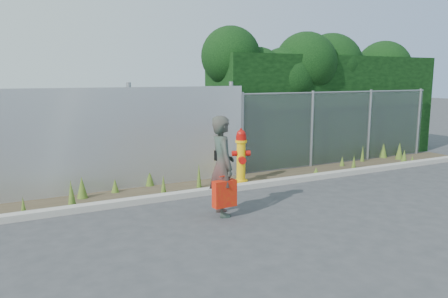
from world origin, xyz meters
name	(u,v)px	position (x,y,z in m)	size (l,w,h in m)	color
ground	(276,215)	(0.00, 0.00, 0.00)	(80.00, 80.00, 0.00)	#38383A
curb	(228,189)	(0.00, 1.80, 0.06)	(16.00, 0.22, 0.12)	#A8A298
weed_strip	(194,182)	(-0.51, 2.45, 0.13)	(16.00, 1.33, 0.55)	#413525
corrugated_fence	(56,144)	(-3.25, 3.01, 1.10)	(8.50, 0.21, 2.30)	#ADAEB4
chainlink_fence	(342,127)	(4.25, 3.00, 1.03)	(6.50, 0.07, 2.05)	gray
hedge	(321,89)	(4.32, 4.00, 2.06)	(7.69, 2.10, 3.72)	black
fire_hydrant	(241,157)	(0.63, 2.33, 0.61)	(0.42, 0.38, 1.26)	yellow
woman	(222,166)	(-0.83, 0.46, 0.88)	(0.64, 0.42, 1.76)	#0E5E4C
red_tote_bag	(225,194)	(-0.89, 0.25, 0.44)	(0.42, 0.15, 0.55)	#C1360B
black_shoulder_bag	(221,155)	(-0.79, 0.58, 1.05)	(0.24, 0.10, 0.18)	black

